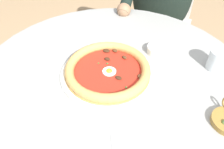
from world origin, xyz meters
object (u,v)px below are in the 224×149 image
(diner_person, at_px, (157,26))
(water_glass, at_px, (217,61))
(ramekin_capers, at_px, (157,49))
(dining_table, at_px, (113,102))
(cafe_chair_diner, at_px, (163,13))
(pizza_on_plate, at_px, (108,70))

(diner_person, bearing_deg, water_glass, 62.47)
(diner_person, bearing_deg, ramekin_capers, 42.66)
(dining_table, bearing_deg, cafe_chair_diner, -148.64)
(dining_table, height_order, cafe_chair_diner, cafe_chair_diner)
(ramekin_capers, bearing_deg, pizza_on_plate, -3.16)
(pizza_on_plate, distance_m, cafe_chair_diner, 0.91)
(cafe_chair_diner, bearing_deg, ramekin_capers, 40.25)
(pizza_on_plate, height_order, cafe_chair_diner, cafe_chair_diner)
(water_glass, bearing_deg, diner_person, -117.53)
(diner_person, height_order, cafe_chair_diner, diner_person)
(pizza_on_plate, distance_m, diner_person, 0.78)
(pizza_on_plate, xyz_separation_m, water_glass, (-0.34, 0.21, 0.01))
(diner_person, relative_size, cafe_chair_diner, 1.31)
(ramekin_capers, bearing_deg, diner_person, -137.34)
(dining_table, height_order, pizza_on_plate, pizza_on_plate)
(water_glass, bearing_deg, ramekin_capers, -60.09)
(pizza_on_plate, relative_size, cafe_chair_diner, 0.38)
(pizza_on_plate, distance_m, ramekin_capers, 0.23)
(dining_table, height_order, diner_person, diner_person)
(pizza_on_plate, bearing_deg, cafe_chair_diner, -150.15)
(water_glass, height_order, cafe_chair_diner, cafe_chair_diner)
(dining_table, bearing_deg, ramekin_capers, -177.27)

